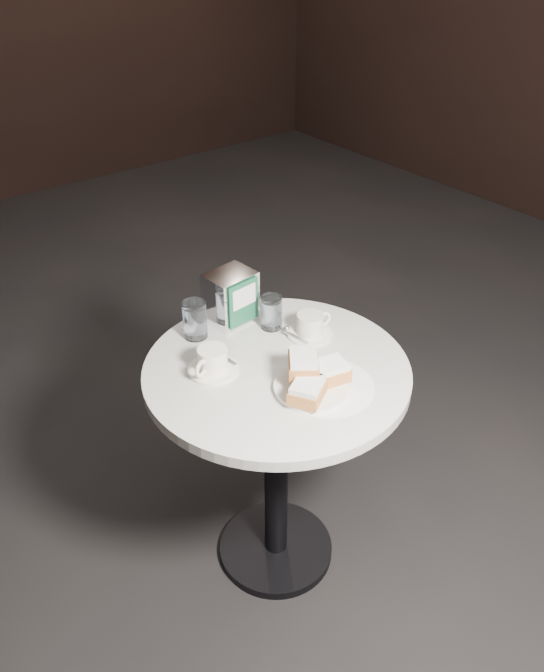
{
  "coord_description": "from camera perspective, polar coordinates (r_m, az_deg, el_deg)",
  "views": [
    {
      "loc": [
        -0.86,
        -1.07,
        1.76
      ],
      "look_at": [
        0.0,
        0.02,
        0.83
      ],
      "focal_mm": 35.0,
      "sensor_mm": 36.0,
      "label": 1
    }
  ],
  "objects": [
    {
      "name": "ground",
      "position": [
        2.23,
        0.33,
        -18.19
      ],
      "size": [
        7.0,
        7.0,
        0.0
      ],
      "primitive_type": "plane",
      "color": "black",
      "rests_on": "ground"
    },
    {
      "name": "coffee_cup_right",
      "position": [
        1.82,
        3.35,
        0.85
      ],
      "size": [
        0.14,
        0.14,
        0.07
      ],
      "rotation": [
        0.0,
        0.0,
        -0.11
      ],
      "color": "white",
      "rests_on": "cafe_table"
    },
    {
      "name": "cafe_table",
      "position": [
        1.83,
        0.39,
        -7.64
      ],
      "size": [
        0.7,
        0.7,
        0.74
      ],
      "color": "black",
      "rests_on": "ground"
    },
    {
      "name": "water_glass_right",
      "position": [
        1.84,
        -0.06,
        2.03
      ],
      "size": [
        0.08,
        0.08,
        0.1
      ],
      "rotation": [
        0.0,
        0.0,
        0.4
      ],
      "color": "white",
      "rests_on": "cafe_table"
    },
    {
      "name": "water_glass_left",
      "position": [
        1.81,
        -6.74,
        1.38
      ],
      "size": [
        0.08,
        0.08,
        0.11
      ],
      "rotation": [
        0.0,
        0.0,
        -0.25
      ],
      "color": "white",
      "rests_on": "cafe_table"
    },
    {
      "name": "beignet_plate",
      "position": [
        1.61,
        3.54,
        -3.78
      ],
      "size": [
        0.22,
        0.22,
        0.09
      ],
      "rotation": [
        0.0,
        0.0,
        0.22
      ],
      "color": "silver",
      "rests_on": "cafe_table"
    },
    {
      "name": "coffee_cup_left",
      "position": [
        1.68,
        -5.21,
        -2.26
      ],
      "size": [
        0.17,
        0.17,
        0.07
      ],
      "rotation": [
        0.0,
        0.0,
        0.36
      ],
      "color": "white",
      "rests_on": "cafe_table"
    },
    {
      "name": "sugar_spill",
      "position": [
        1.65,
        4.67,
        -4.34
      ],
      "size": [
        0.26,
        0.26,
        0.0
      ],
      "primitive_type": "cylinder",
      "rotation": [
        0.0,
        0.0,
        0.06
      ],
      "color": "white",
      "rests_on": "cafe_table"
    },
    {
      "name": "napkin_dispenser",
      "position": [
        1.86,
        -3.6,
        3.35
      ],
      "size": [
        0.14,
        0.12,
        0.15
      ],
      "rotation": [
        0.0,
        0.0,
        0.1
      ],
      "color": "white",
      "rests_on": "cafe_table"
    }
  ]
}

